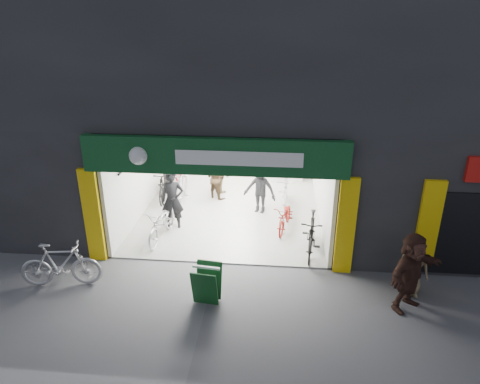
# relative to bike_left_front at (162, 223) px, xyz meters

# --- Properties ---
(ground) EXTENTS (60.00, 60.00, 0.00)m
(ground) POSITION_rel_bike_left_front_xyz_m (1.80, -1.22, -0.51)
(ground) COLOR #56565B
(ground) RESTS_ON ground
(building) EXTENTS (17.00, 10.27, 8.00)m
(building) POSITION_rel_bike_left_front_xyz_m (2.71, 3.76, 3.80)
(building) COLOR #232326
(building) RESTS_ON ground
(bike_left_front) EXTENTS (0.88, 2.00, 1.02)m
(bike_left_front) POSITION_rel_bike_left_front_xyz_m (0.00, 0.00, 0.00)
(bike_left_front) COLOR #BBBCC0
(bike_left_front) RESTS_ON ground
(bike_left_midfront) EXTENTS (0.71, 1.92, 1.13)m
(bike_left_midfront) POSITION_rel_bike_left_front_xyz_m (-0.70, 2.86, 0.05)
(bike_left_midfront) COLOR black
(bike_left_midfront) RESTS_ON ground
(bike_left_midback) EXTENTS (0.84, 1.69, 0.85)m
(bike_left_midback) POSITION_rel_bike_left_front_xyz_m (-0.70, 4.19, -0.09)
(bike_left_midback) COLOR maroon
(bike_left_midback) RESTS_ON ground
(bike_left_back) EXTENTS (0.67, 2.01, 1.19)m
(bike_left_back) POSITION_rel_bike_left_front_xyz_m (0.00, 2.74, 0.09)
(bike_left_back) COLOR #B2B3B7
(bike_left_back) RESTS_ON ground
(bike_right_front) EXTENTS (0.77, 1.99, 1.17)m
(bike_right_front) POSITION_rel_bike_left_front_xyz_m (4.30, -0.43, 0.07)
(bike_right_front) COLOR black
(bike_right_front) RESTS_ON ground
(bike_right_mid) EXTENTS (0.88, 1.71, 0.86)m
(bike_right_mid) POSITION_rel_bike_left_front_xyz_m (3.60, 0.93, -0.08)
(bike_right_mid) COLOR maroon
(bike_right_mid) RESTS_ON ground
(bike_right_back) EXTENTS (0.61, 2.01, 1.20)m
(bike_right_back) POSITION_rel_bike_left_front_xyz_m (3.60, 2.53, 0.09)
(bike_right_back) COLOR silver
(bike_right_back) RESTS_ON ground
(parked_bike) EXTENTS (1.99, 0.84, 1.16)m
(parked_bike) POSITION_rel_bike_left_front_xyz_m (-1.82, -2.53, 0.07)
(parked_bike) COLOR #BAB9BF
(parked_bike) RESTS_ON ground
(customer_a) EXTENTS (0.76, 0.57, 1.89)m
(customer_a) POSITION_rel_bike_left_front_xyz_m (0.17, 0.70, 0.43)
(customer_a) COLOR black
(customer_a) RESTS_ON ground
(customer_b) EXTENTS (0.95, 0.89, 1.55)m
(customer_b) POSITION_rel_bike_left_front_xyz_m (1.13, 3.16, 0.27)
(customer_b) COLOR #3E2D1C
(customer_b) RESTS_ON ground
(customer_c) EXTENTS (1.29, 1.01, 1.75)m
(customer_c) POSITION_rel_bike_left_front_xyz_m (2.75, 2.05, 0.37)
(customer_c) COLOR black
(customer_c) RESTS_ON ground
(customer_d) EXTENTS (0.95, 0.91, 1.58)m
(customer_d) POSITION_rel_bike_left_front_xyz_m (1.21, 3.60, 0.28)
(customer_d) COLOR olive
(customer_d) RESTS_ON ground
(pedestrian_near) EXTENTS (0.76, 0.52, 1.48)m
(pedestrian_near) POSITION_rel_bike_left_front_xyz_m (6.52, -2.07, 0.23)
(pedestrian_near) COLOR #8B7651
(pedestrian_near) RESTS_ON ground
(pedestrian_far) EXTENTS (1.65, 1.57, 1.86)m
(pedestrian_far) POSITION_rel_bike_left_front_xyz_m (6.30, -2.62, 0.42)
(pedestrian_far) COLOR #382019
(pedestrian_far) RESTS_ON ground
(sandwich_board) EXTENTS (0.66, 0.68, 0.92)m
(sandwich_board) POSITION_rel_bike_left_front_xyz_m (1.80, -2.86, -0.00)
(sandwich_board) COLOR #0F3E18
(sandwich_board) RESTS_ON ground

